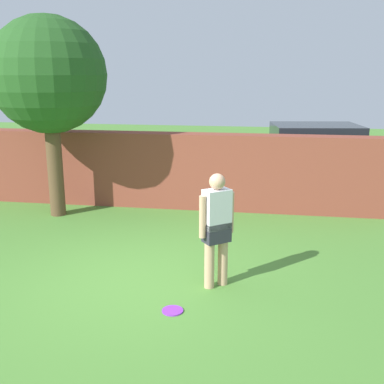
% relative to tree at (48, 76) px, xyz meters
% --- Properties ---
extents(ground_plane, '(40.00, 40.00, 0.00)m').
position_rel_tree_xyz_m(ground_plane, '(2.55, -2.84, -2.84)').
color(ground_plane, '#4C8433').
extents(brick_wall, '(11.81, 0.50, 1.65)m').
position_rel_tree_xyz_m(brick_wall, '(1.05, 1.01, -2.02)').
color(brick_wall, brown).
rests_on(brick_wall, ground).
extents(tree, '(2.30, 2.30, 4.02)m').
position_rel_tree_xyz_m(tree, '(0.00, 0.00, 0.00)').
color(tree, brown).
rests_on(tree, ground).
extents(person, '(0.44, 0.39, 1.62)m').
position_rel_tree_xyz_m(person, '(3.67, -2.85, -1.95)').
color(person, tan).
rests_on(person, ground).
extents(car, '(4.40, 2.37, 1.72)m').
position_rel_tree_xyz_m(car, '(5.45, 2.56, -1.98)').
color(car, '#0C4C2D').
rests_on(car, ground).
extents(frisbee_purple, '(0.27, 0.27, 0.02)m').
position_rel_tree_xyz_m(frisbee_purple, '(3.21, -3.67, -2.83)').
color(frisbee_purple, purple).
rests_on(frisbee_purple, ground).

